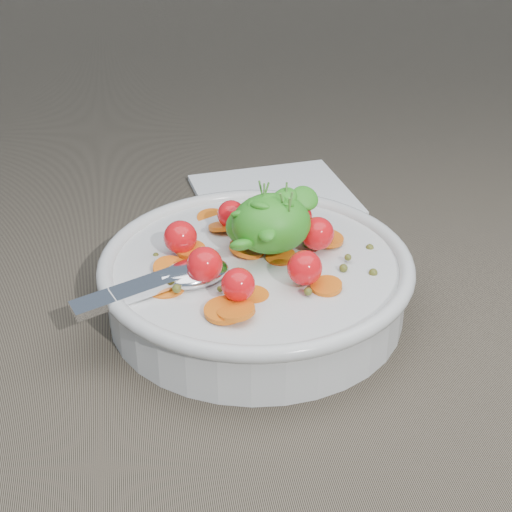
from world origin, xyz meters
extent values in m
plane|color=brown|center=(0.00, 0.00, 0.00)|extent=(6.00, 6.00, 0.00)
cylinder|color=silver|center=(0.02, -0.01, 0.02)|extent=(0.23, 0.23, 0.04)
torus|color=silver|center=(0.02, -0.01, 0.04)|extent=(0.24, 0.24, 0.01)
cylinder|color=silver|center=(0.02, -0.01, 0.00)|extent=(0.11, 0.11, 0.01)
cylinder|color=brown|center=(0.02, -0.01, 0.02)|extent=(0.20, 0.20, 0.03)
cylinder|color=orange|center=(-0.05, -0.03, 0.04)|extent=(0.04, 0.04, 0.01)
cylinder|color=orange|center=(0.06, 0.06, 0.04)|extent=(0.04, 0.04, 0.01)
cylinder|color=orange|center=(0.07, 0.03, 0.04)|extent=(0.03, 0.03, 0.01)
cylinder|color=orange|center=(0.04, 0.04, 0.04)|extent=(0.03, 0.03, 0.01)
cylinder|color=orange|center=(0.08, 0.01, 0.05)|extent=(0.03, 0.03, 0.01)
cylinder|color=orange|center=(0.01, 0.05, 0.05)|extent=(0.03, 0.03, 0.01)
cylinder|color=orange|center=(-0.03, -0.01, 0.05)|extent=(0.03, 0.03, 0.01)
cylinder|color=orange|center=(0.01, -0.05, 0.04)|extent=(0.03, 0.03, 0.01)
cylinder|color=orange|center=(-0.02, 0.01, 0.05)|extent=(0.03, 0.03, 0.01)
cylinder|color=orange|center=(0.05, 0.02, 0.04)|extent=(0.04, 0.04, 0.01)
cylinder|color=orange|center=(0.08, 0.02, 0.05)|extent=(0.03, 0.03, 0.01)
cylinder|color=orange|center=(0.04, -0.01, 0.04)|extent=(0.03, 0.03, 0.01)
cylinder|color=orange|center=(0.03, 0.03, 0.05)|extent=(0.04, 0.04, 0.01)
cylinder|color=orange|center=(0.02, 0.01, 0.05)|extent=(0.04, 0.04, 0.01)
cylinder|color=orange|center=(0.07, 0.03, 0.04)|extent=(0.03, 0.03, 0.01)
cylinder|color=orange|center=(0.00, -0.08, 0.05)|extent=(0.03, 0.03, 0.01)
cylinder|color=orange|center=(0.07, -0.05, 0.05)|extent=(0.03, 0.03, 0.01)
cylinder|color=orange|center=(0.06, 0.06, 0.04)|extent=(0.03, 0.03, 0.01)
cylinder|color=orange|center=(-0.01, -0.07, 0.05)|extent=(0.03, 0.03, 0.01)
cylinder|color=orange|center=(-0.04, -0.01, 0.05)|extent=(0.03, 0.03, 0.01)
cylinder|color=orange|center=(-0.03, 0.00, 0.05)|extent=(0.03, 0.03, 0.01)
cylinder|color=orange|center=(0.05, 0.01, 0.04)|extent=(0.03, 0.03, 0.00)
cylinder|color=orange|center=(0.00, 0.07, 0.04)|extent=(0.04, 0.04, 0.01)
sphere|color=#54571D|center=(-0.05, 0.02, 0.04)|extent=(0.00, 0.00, 0.00)
sphere|color=#54571D|center=(0.07, 0.01, 0.04)|extent=(0.01, 0.01, 0.01)
sphere|color=#54571D|center=(0.09, -0.02, 0.05)|extent=(0.01, 0.01, 0.01)
sphere|color=#54571D|center=(-0.01, -0.05, 0.05)|extent=(0.00, 0.00, 0.00)
sphere|color=#54571D|center=(-0.04, -0.03, 0.04)|extent=(0.01, 0.01, 0.01)
sphere|color=#54571D|center=(-0.04, -0.05, 0.05)|extent=(0.01, 0.01, 0.01)
sphere|color=#54571D|center=(-0.04, 0.00, 0.05)|extent=(0.01, 0.01, 0.01)
sphere|color=#54571D|center=(-0.03, 0.03, 0.05)|extent=(0.01, 0.01, 0.01)
sphere|color=#54571D|center=(0.05, -0.06, 0.05)|extent=(0.01, 0.01, 0.01)
sphere|color=#54571D|center=(0.11, -0.04, 0.04)|extent=(0.01, 0.01, 0.01)
sphere|color=#54571D|center=(0.11, 0.00, 0.04)|extent=(0.01, 0.01, 0.01)
sphere|color=#54571D|center=(0.09, -0.03, 0.05)|extent=(0.01, 0.01, 0.01)
sphere|color=red|center=(0.07, 0.00, 0.06)|extent=(0.03, 0.03, 0.03)
sphere|color=red|center=(0.06, 0.03, 0.06)|extent=(0.02, 0.02, 0.02)
sphere|color=red|center=(0.01, 0.04, 0.06)|extent=(0.02, 0.02, 0.02)
sphere|color=red|center=(-0.03, 0.01, 0.06)|extent=(0.03, 0.03, 0.03)
sphere|color=red|center=(-0.02, -0.03, 0.06)|extent=(0.03, 0.03, 0.03)
sphere|color=red|center=(0.00, -0.06, 0.06)|extent=(0.02, 0.02, 0.02)
sphere|color=red|center=(0.05, -0.05, 0.06)|extent=(0.03, 0.03, 0.03)
ellipsoid|color=green|center=(0.04, 0.00, 0.07)|extent=(0.06, 0.05, 0.04)
ellipsoid|color=green|center=(0.02, 0.01, 0.06)|extent=(0.03, 0.03, 0.03)
ellipsoid|color=green|center=(0.03, 0.00, 0.08)|extent=(0.02, 0.01, 0.01)
ellipsoid|color=green|center=(0.04, 0.00, 0.08)|extent=(0.02, 0.02, 0.02)
ellipsoid|color=green|center=(0.02, 0.00, 0.07)|extent=(0.02, 0.02, 0.02)
ellipsoid|color=green|center=(0.04, 0.00, 0.08)|extent=(0.02, 0.02, 0.02)
ellipsoid|color=green|center=(0.04, 0.00, 0.09)|extent=(0.02, 0.02, 0.02)
ellipsoid|color=green|center=(0.04, 0.00, 0.09)|extent=(0.02, 0.02, 0.02)
ellipsoid|color=green|center=(0.04, 0.00, 0.08)|extent=(0.02, 0.02, 0.01)
ellipsoid|color=green|center=(0.02, 0.00, 0.09)|extent=(0.02, 0.02, 0.01)
ellipsoid|color=green|center=(0.04, 0.03, 0.07)|extent=(0.02, 0.02, 0.02)
ellipsoid|color=green|center=(0.03, 0.00, 0.08)|extent=(0.01, 0.02, 0.01)
ellipsoid|color=green|center=(0.01, -0.02, 0.07)|extent=(0.02, 0.02, 0.02)
ellipsoid|color=green|center=(0.05, 0.00, 0.07)|extent=(0.02, 0.02, 0.02)
ellipsoid|color=green|center=(0.05, 0.00, 0.09)|extent=(0.02, 0.02, 0.02)
ellipsoid|color=green|center=(0.01, 0.00, 0.08)|extent=(0.02, 0.01, 0.01)
ellipsoid|color=green|center=(0.03, 0.00, 0.08)|extent=(0.02, 0.02, 0.02)
ellipsoid|color=green|center=(0.05, 0.00, 0.09)|extent=(0.02, 0.02, 0.02)
ellipsoid|color=green|center=(0.04, 0.00, 0.08)|extent=(0.02, 0.02, 0.01)
ellipsoid|color=green|center=(0.05, 0.00, 0.09)|extent=(0.03, 0.03, 0.02)
ellipsoid|color=green|center=(0.03, 0.03, 0.08)|extent=(0.01, 0.02, 0.01)
ellipsoid|color=green|center=(0.03, -0.01, 0.09)|extent=(0.02, 0.02, 0.01)
ellipsoid|color=green|center=(0.03, -0.02, 0.08)|extent=(0.02, 0.02, 0.01)
ellipsoid|color=green|center=(0.04, 0.00, 0.08)|extent=(0.02, 0.02, 0.02)
ellipsoid|color=green|center=(0.03, 0.01, 0.08)|extent=(0.02, 0.02, 0.02)
ellipsoid|color=green|center=(0.03, 0.01, 0.09)|extent=(0.02, 0.02, 0.01)
ellipsoid|color=green|center=(0.04, 0.00, 0.09)|extent=(0.02, 0.02, 0.02)
ellipsoid|color=green|center=(0.07, 0.02, 0.08)|extent=(0.03, 0.03, 0.02)
cylinder|color=#4C8C33|center=(0.05, -0.01, 0.08)|extent=(0.01, 0.01, 0.04)
cylinder|color=#4C8C33|center=(0.05, 0.00, 0.08)|extent=(0.00, 0.01, 0.04)
cylinder|color=#4C8C33|center=(0.03, 0.01, 0.08)|extent=(0.01, 0.00, 0.04)
cylinder|color=#4C8C33|center=(0.03, 0.00, 0.08)|extent=(0.00, 0.01, 0.04)
cylinder|color=#4C8C33|center=(0.05, -0.01, 0.08)|extent=(0.01, 0.00, 0.04)
cylinder|color=#4C8C33|center=(0.03, 0.01, 0.08)|extent=(0.01, 0.01, 0.04)
cylinder|color=#4C8C33|center=(0.05, -0.01, 0.08)|extent=(0.00, 0.01, 0.04)
ellipsoid|color=silver|center=(-0.02, -0.02, 0.05)|extent=(0.06, 0.05, 0.02)
cube|color=silver|center=(-0.06, -0.04, 0.05)|extent=(0.10, 0.05, 0.01)
cylinder|color=silver|center=(-0.04, -0.03, 0.05)|extent=(0.02, 0.01, 0.01)
cube|color=white|center=(0.07, 0.18, 0.00)|extent=(0.16, 0.15, 0.01)
camera|label=1|loc=(-0.06, -0.51, 0.35)|focal=55.00mm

